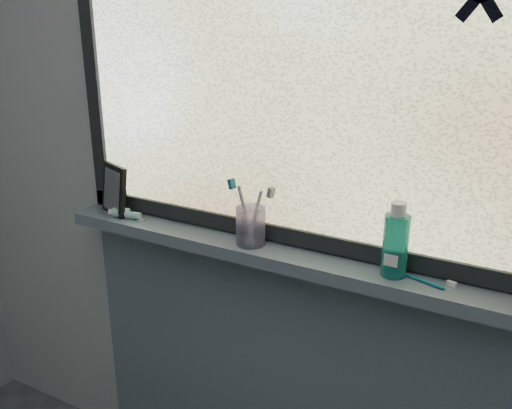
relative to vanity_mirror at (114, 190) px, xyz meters
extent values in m
cube|color=#9EA3A8|center=(0.69, 0.07, 0.15)|extent=(3.00, 0.01, 2.50)
cube|color=#515E6C|center=(0.69, 0.00, -0.10)|extent=(1.62, 0.14, 0.04)
cube|color=#515E6C|center=(0.69, 0.06, -0.61)|extent=(1.62, 0.02, 0.98)
cube|color=silver|center=(0.69, 0.05, 0.43)|extent=(1.50, 0.01, 1.00)
cube|color=black|center=(0.69, 0.05, -0.05)|extent=(1.60, 0.03, 0.05)
cube|color=black|center=(-0.09, 0.05, 0.43)|extent=(0.05, 0.03, 1.10)
cube|color=black|center=(0.00, 0.00, 0.00)|extent=(0.15, 0.11, 0.17)
cylinder|color=#AD9FD3|center=(0.53, 0.00, -0.03)|extent=(0.11, 0.11, 0.11)
cylinder|color=teal|center=(0.96, 0.00, 0.02)|extent=(0.07, 0.07, 0.17)
camera|label=1|loc=(1.29, -1.36, 0.60)|focal=40.00mm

